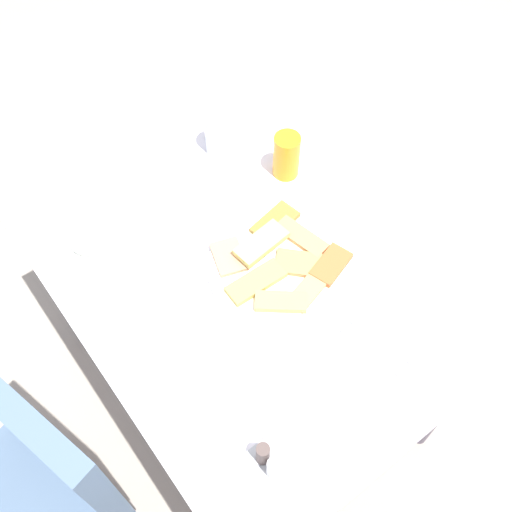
# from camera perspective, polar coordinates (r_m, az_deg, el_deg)

# --- Properties ---
(ground_plane) EXTENTS (6.00, 6.00, 0.00)m
(ground_plane) POSITION_cam_1_polar(r_m,az_deg,el_deg) (2.06, -1.09, -11.71)
(ground_plane) COLOR gray
(dining_table) EXTENTS (1.08, 0.78, 0.75)m
(dining_table) POSITION_cam_1_polar(r_m,az_deg,el_deg) (1.47, -1.49, -2.29)
(dining_table) COLOR white
(dining_table) RESTS_ON ground_plane
(dining_chair) EXTENTS (0.51, 0.51, 0.92)m
(dining_chair) POSITION_cam_1_polar(r_m,az_deg,el_deg) (1.50, -20.72, -20.90)
(dining_chair) COLOR slate
(dining_chair) RESTS_ON ground_plane
(pide_platter) EXTENTS (0.34, 0.34, 0.04)m
(pide_platter) POSITION_cam_1_polar(r_m,az_deg,el_deg) (1.37, 2.40, -0.82)
(pide_platter) COLOR white
(pide_platter) RESTS_ON dining_table
(salad_plate_greens) EXTENTS (0.22, 0.22, 0.06)m
(salad_plate_greens) POSITION_cam_1_polar(r_m,az_deg,el_deg) (1.46, -14.97, 1.81)
(salad_plate_greens) COLOR white
(salad_plate_greens) RESTS_ON dining_table
(soda_can) EXTENTS (0.09, 0.09, 0.12)m
(soda_can) POSITION_cam_1_polar(r_m,az_deg,el_deg) (1.51, 2.88, 9.40)
(soda_can) COLOR orange
(soda_can) RESTS_ON dining_table
(drinking_glass) EXTENTS (0.07, 0.07, 0.12)m
(drinking_glass) POSITION_cam_1_polar(r_m,az_deg,el_deg) (1.57, -3.48, 11.47)
(drinking_glass) COLOR silver
(drinking_glass) RESTS_ON dining_table
(paper_napkin) EXTENTS (0.15, 0.15, 0.00)m
(paper_napkin) POSITION_cam_1_polar(r_m,az_deg,el_deg) (1.31, 11.02, -8.09)
(paper_napkin) COLOR white
(paper_napkin) RESTS_ON dining_table
(fork) EXTENTS (0.19, 0.06, 0.00)m
(fork) POSITION_cam_1_polar(r_m,az_deg,el_deg) (1.32, 11.61, -7.57)
(fork) COLOR silver
(fork) RESTS_ON paper_napkin
(spoon) EXTENTS (0.18, 0.05, 0.00)m
(spoon) POSITION_cam_1_polar(r_m,az_deg,el_deg) (1.30, 10.47, -8.46)
(spoon) COLOR silver
(spoon) RESTS_ON paper_napkin
(condiment_caddy) EXTENTS (0.09, 0.09, 0.07)m
(condiment_caddy) POSITION_cam_1_polar(r_m,az_deg,el_deg) (1.18, 1.14, -18.94)
(condiment_caddy) COLOR #B2B2B7
(condiment_caddy) RESTS_ON dining_table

